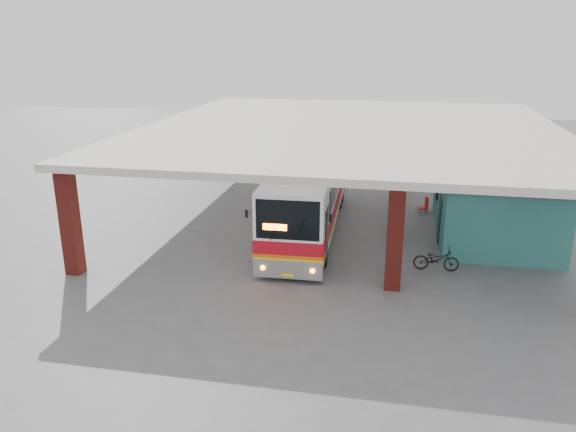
{
  "coord_description": "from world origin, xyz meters",
  "views": [
    {
      "loc": [
        2.89,
        -22.72,
        9.13
      ],
      "look_at": [
        -1.6,
        0.0,
        1.62
      ],
      "focal_mm": 35.0,
      "sensor_mm": 36.0,
      "label": 1
    }
  ],
  "objects_px": {
    "pedestrian": "(394,250)",
    "red_chair": "(425,206)",
    "coach_bus": "(309,193)",
    "motorcycle": "(436,259)"
  },
  "relations": [
    {
      "from": "coach_bus",
      "to": "red_chair",
      "type": "height_order",
      "value": "coach_bus"
    },
    {
      "from": "red_chair",
      "to": "pedestrian",
      "type": "bearing_deg",
      "value": -115.9
    },
    {
      "from": "red_chair",
      "to": "motorcycle",
      "type": "bearing_deg",
      "value": -104.37
    },
    {
      "from": "coach_bus",
      "to": "motorcycle",
      "type": "height_order",
      "value": "coach_bus"
    },
    {
      "from": "coach_bus",
      "to": "red_chair",
      "type": "relative_size",
      "value": 14.91
    },
    {
      "from": "red_chair",
      "to": "coach_bus",
      "type": "bearing_deg",
      "value": -160.84
    },
    {
      "from": "pedestrian",
      "to": "motorcycle",
      "type": "bearing_deg",
      "value": -165.66
    },
    {
      "from": "pedestrian",
      "to": "red_chair",
      "type": "distance_m",
      "value": 8.52
    },
    {
      "from": "motorcycle",
      "to": "red_chair",
      "type": "distance_m",
      "value": 7.85
    },
    {
      "from": "pedestrian",
      "to": "red_chair",
      "type": "bearing_deg",
      "value": -103.16
    }
  ]
}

